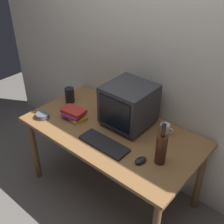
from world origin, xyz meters
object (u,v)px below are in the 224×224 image
mug (165,129)px  metal_canister (70,95)px  bottle_tall (161,148)px  computer_mouse (141,160)px  bottle_short (110,103)px  keyboard (104,144)px  cd_spindle (43,116)px  crt_monitor (129,105)px  book_stack (74,114)px

mug → metal_canister: 0.99m
metal_canister → bottle_tall: bearing=-7.7°
computer_mouse → bottle_short: size_ratio=0.52×
keyboard → metal_canister: size_ratio=2.80×
mug → cd_spindle: bearing=-151.8°
crt_monitor → book_stack: crt_monitor is taller
bottle_tall → cd_spindle: bottle_tall is taller
bottle_tall → book_stack: bearing=-179.0°
crt_monitor → bottle_short: crt_monitor is taller
keyboard → mug: bearing=57.6°
bottle_short → book_stack: (-0.14, -0.32, -0.03)m
book_stack → metal_canister: metal_canister is taller
computer_mouse → cd_spindle: bearing=-161.5°
crt_monitor → mug: bearing=15.6°
computer_mouse → bottle_tall: bottle_tall is taller
keyboard → cd_spindle: cd_spindle is taller
metal_canister → mug: bearing=9.6°
crt_monitor → bottle_short: bearing=164.4°
computer_mouse → bottle_short: bearing=160.8°
computer_mouse → bottle_short: bottle_short is taller
bottle_short → computer_mouse: bearing=-31.9°
bottle_tall → computer_mouse: bearing=-138.0°
computer_mouse → mug: bearing=109.8°
cd_spindle → keyboard: bearing=6.2°
mug → metal_canister: size_ratio=0.80×
keyboard → cd_spindle: 0.68m
mug → metal_canister: bearing=-170.4°
bottle_tall → mug: 0.37m
computer_mouse → crt_monitor: bearing=151.3°
crt_monitor → computer_mouse: crt_monitor is taller
computer_mouse → cd_spindle: 1.01m
crt_monitor → book_stack: 0.51m
computer_mouse → book_stack: bearing=-172.9°
keyboard → mug: size_ratio=3.50×
bottle_tall → bottle_short: (-0.75, 0.31, -0.06)m
bottle_tall → cd_spindle: (-1.11, -0.19, -0.11)m
crt_monitor → book_stack: size_ratio=1.64×
book_stack → cd_spindle: size_ratio=1.97×
bottle_tall → metal_canister: 1.14m
bottle_short → crt_monitor: bearing=-15.6°
book_stack → mug: bearing=24.4°
cd_spindle → metal_canister: bearing=93.2°
bottle_short → book_stack: 0.35m
keyboard → mug: 0.52m
computer_mouse → book_stack: book_stack is taller
bottle_short → keyboard: bearing=-54.1°
crt_monitor → metal_canister: crt_monitor is taller
mug → keyboard: bearing=-122.7°
computer_mouse → metal_canister: bearing=179.2°
bottle_short → cd_spindle: bottle_short is taller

